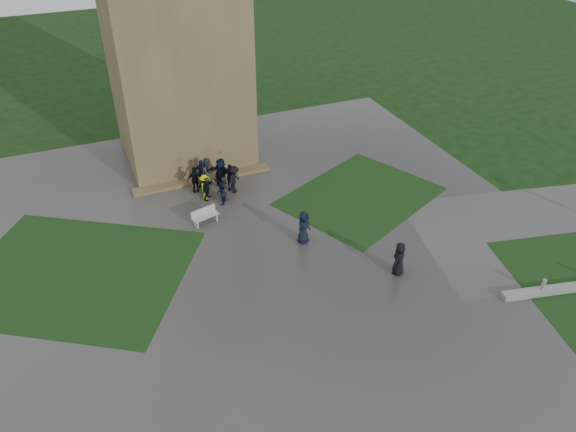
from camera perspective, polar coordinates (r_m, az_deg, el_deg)
name	(u,v)px	position (r m, az deg, el deg)	size (l,w,h in m)	color
ground	(259,279)	(28.42, -2.94, -6.41)	(120.00, 120.00, 0.00)	black
plaza	(246,256)	(29.90, -4.26, -4.10)	(34.00, 34.00, 0.02)	#3B3B39
lawn_inset_left	(76,273)	(30.68, -20.78, -5.44)	(11.00, 9.00, 0.01)	black
lawn_inset_right	(360,196)	(35.05, 7.36, 2.00)	(9.00, 7.00, 0.01)	black
tower	(172,22)	(37.44, -11.71, 18.71)	(8.00, 8.00, 18.00)	brown
tower_plinth	(203,179)	(36.77, -8.64, 3.71)	(9.00, 0.80, 0.22)	brown
bench	(205,216)	(32.44, -8.45, 0.03)	(1.65, 0.90, 0.91)	#B5B6B1
visitor_cluster	(214,177)	(35.06, -7.52, 3.99)	(3.37, 3.39, 2.70)	black
pedestrian_mid	(304,227)	(30.31, 1.59, -1.13)	(0.94, 0.64, 1.92)	black
pedestrian_near	(399,259)	(28.70, 11.23, -4.27)	(0.90, 0.61, 1.84)	black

